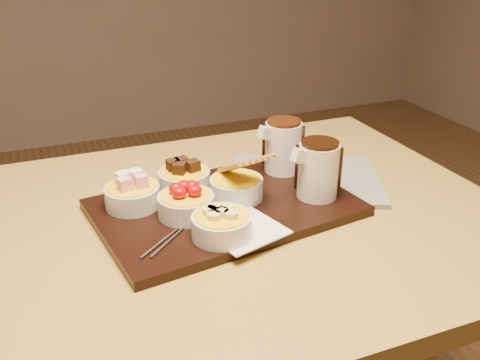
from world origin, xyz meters
name	(u,v)px	position (x,y,z in m)	size (l,w,h in m)	color
dining_table	(187,269)	(0.00, 0.00, 0.65)	(1.20, 0.80, 0.75)	#A6883D
serving_board	(225,207)	(0.08, 0.01, 0.76)	(0.46, 0.30, 0.02)	black
napkin	(243,229)	(0.08, -0.09, 0.77)	(0.12, 0.12, 0.00)	white
bowl_marshmallows	(132,196)	(-0.08, 0.07, 0.79)	(0.10, 0.10, 0.04)	silver
bowl_cake	(184,180)	(0.03, 0.10, 0.79)	(0.10, 0.10, 0.04)	silver
bowl_strawberries	(186,205)	(0.00, 0.00, 0.79)	(0.10, 0.10, 0.04)	silver
bowl_biscotti	(236,188)	(0.11, 0.03, 0.79)	(0.10, 0.10, 0.04)	silver
bowl_bananas	(222,226)	(0.04, -0.10, 0.79)	(0.10, 0.10, 0.04)	silver
pitcher_dark_chocolate	(318,171)	(0.25, -0.02, 0.82)	(0.08, 0.08, 0.10)	silver
pitcher_milk_chocolate	(283,147)	(0.24, 0.11, 0.82)	(0.08, 0.08, 0.10)	silver
fondue_skewers	(187,221)	(0.00, -0.03, 0.77)	(0.26, 0.03, 0.01)	silver
newspaper	(305,179)	(0.28, 0.07, 0.76)	(0.30, 0.24, 0.01)	beige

